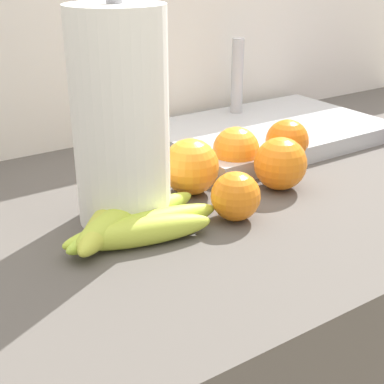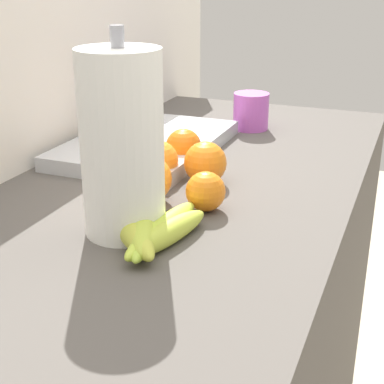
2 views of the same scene
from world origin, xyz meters
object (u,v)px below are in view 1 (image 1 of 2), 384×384
at_px(orange_back_left, 236,150).
at_px(sink_basin, 267,130).
at_px(orange_front, 191,167).
at_px(paper_towel_roll, 121,119).
at_px(banana_bunch, 129,221).
at_px(orange_center, 287,141).
at_px(orange_right, 280,164).
at_px(orange_back_right, 236,196).

bearing_deg(orange_back_left, sink_basin, 33.31).
relative_size(orange_front, paper_towel_roll, 0.27).
height_order(orange_front, paper_towel_roll, paper_towel_roll).
xyz_separation_m(banana_bunch, paper_towel_roll, (0.02, 0.05, 0.12)).
height_order(banana_bunch, orange_front, orange_front).
xyz_separation_m(paper_towel_roll, sink_basin, (0.38, 0.15, -0.12)).
xyz_separation_m(banana_bunch, orange_front, (0.14, 0.07, 0.02)).
bearing_deg(orange_front, sink_basin, 26.67).
distance_m(orange_front, paper_towel_roll, 0.15).
bearing_deg(orange_center, sink_basin, 64.17).
height_order(orange_center, orange_right, orange_right).
relative_size(orange_right, paper_towel_roll, 0.26).
relative_size(orange_right, orange_front, 0.95).
bearing_deg(orange_back_right, paper_towel_roll, 144.70).
height_order(orange_back_right, paper_towel_roll, paper_towel_roll).
height_order(orange_back_right, orange_center, orange_center).
xyz_separation_m(orange_back_left, orange_back_right, (-0.11, -0.13, -0.00)).
xyz_separation_m(orange_center, orange_right, (-0.09, -0.08, 0.00)).
bearing_deg(paper_towel_roll, orange_back_right, -35.30).
bearing_deg(orange_back_left, orange_center, -4.79).
distance_m(orange_back_left, orange_right, 0.09).
bearing_deg(orange_right, sink_basin, 53.49).
relative_size(banana_bunch, sink_basin, 0.52).
bearing_deg(banana_bunch, orange_right, 1.53).
bearing_deg(orange_back_left, paper_towel_roll, -167.73).
xyz_separation_m(orange_back_right, sink_basin, (0.26, 0.24, -0.02)).
bearing_deg(sink_basin, orange_back_left, -146.69).
relative_size(orange_back_left, paper_towel_roll, 0.25).
distance_m(orange_back_right, paper_towel_roll, 0.18).
bearing_deg(orange_center, orange_front, -174.30).
bearing_deg(orange_front, orange_back_left, 15.42).
bearing_deg(sink_basin, banana_bunch, -153.62).
bearing_deg(orange_right, banana_bunch, -178.47).
xyz_separation_m(orange_center, paper_towel_roll, (-0.33, -0.04, 0.10)).
distance_m(orange_center, paper_towel_roll, 0.35).
bearing_deg(orange_right, paper_towel_roll, 170.57).
bearing_deg(banana_bunch, sink_basin, 26.38).
xyz_separation_m(orange_back_left, orange_front, (-0.11, -0.03, 0.00)).
relative_size(orange_back_right, orange_front, 0.80).
bearing_deg(orange_back_left, orange_front, -164.58).
distance_m(orange_back_right, sink_basin, 0.35).
height_order(paper_towel_roll, sink_basin, paper_towel_roll).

